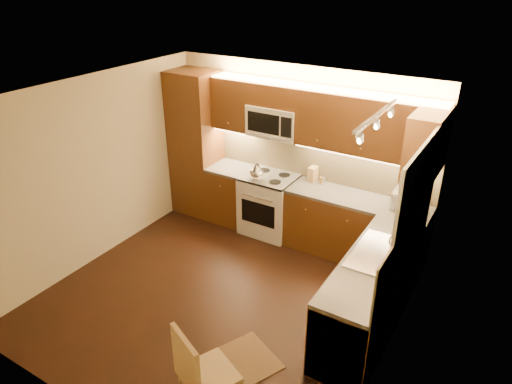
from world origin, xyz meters
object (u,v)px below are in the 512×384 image
Objects in this scene: sink at (380,248)px; toaster_oven at (408,201)px; soap_bottle at (421,221)px; dining_chair at (209,373)px; microwave at (275,121)px; stove at (269,204)px; kettle at (256,171)px; knife_block at (313,174)px.

toaster_oven is at bearing 90.68° from sink.
soap_bottle is at bearing -60.49° from toaster_oven.
toaster_oven is at bearing 105.62° from soap_bottle.
soap_bottle is 0.20× the size of dining_chair.
microwave is at bearing 147.79° from sink.
sink is 0.82m from soap_bottle.
stove is at bearing 150.64° from sink.
soap_bottle reaches higher than stove.
dining_chair is at bearing -73.59° from kettle.
kettle is at bearing -175.04° from toaster_oven.
soap_bottle is at bearing -10.79° from kettle.
kettle is at bearing 138.25° from dining_chair.
soap_bottle is (2.24, -0.34, 0.54)m from stove.
sink is 4.37× the size of soap_bottle.
dining_chair is at bearing -106.72° from toaster_oven.
dining_chair reaches higher than stove.
soap_bottle is (0.25, -0.41, -0.02)m from toaster_oven.
kettle is (-0.11, -0.19, 0.58)m from stove.
kettle reaches higher than dining_chair.
knife_block is at bearing 145.10° from soap_bottle.
stove is 1.07× the size of sink.
toaster_oven is at bearing -0.00° from kettle.
sink is (2.00, -1.12, 0.52)m from stove.
microwave reaches higher than soap_bottle.
toaster_oven is (-0.01, 1.20, 0.04)m from sink.
microwave is 0.93m from knife_block.
kettle is 0.25× the size of dining_chair.
kettle is 3.22m from dining_chair.
microwave is at bearing 90.00° from stove.
stove is 2.35m from sink.
stove is at bearing 179.81° from toaster_oven.
sink is 1.20m from toaster_oven.
toaster_oven is 1.97× the size of soap_bottle.
soap_bottle reaches higher than sink.
microwave is 2.40m from soap_bottle.
toaster_oven reaches higher than knife_block.
toaster_oven reaches higher than dining_chair.
toaster_oven is 3.32m from dining_chair.
stove is 1.27m from microwave.
kettle reaches higher than toaster_oven.
knife_block is (0.70, 0.41, -0.04)m from kettle.
sink is 2.20m from dining_chair.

